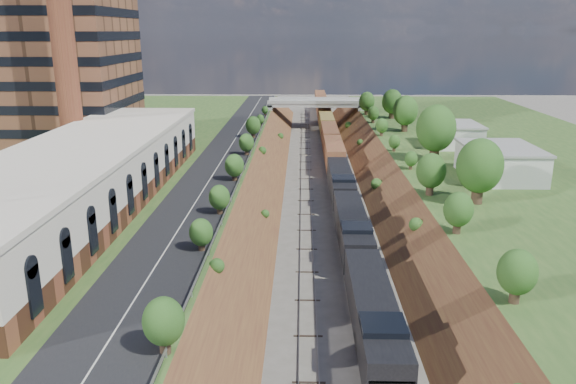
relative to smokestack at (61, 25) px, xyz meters
The scene contains 16 objects.
platform_left 23.05m from the smokestack, 53.13° to the left, with size 44.00×180.00×5.00m, color #325724.
platform_right 72.69m from the smokestack, ahead, with size 44.00×180.00×5.00m, color #325724.
embankment_left 35.58m from the smokestack, ahead, with size 7.07×180.00×7.07m, color brown.
embankment_right 53.39m from the smokestack, ahead, with size 7.07×180.00×7.07m, color brown.
rail_left_track 41.86m from the smokestack, ahead, with size 1.58×180.00×0.18m, color gray.
rail_right_track 46.11m from the smokestack, ahead, with size 1.58×180.00×0.18m, color gray.
road 28.88m from the smokestack, 11.04° to the left, with size 8.00×180.00×0.10m, color black.
guardrail 31.59m from the smokestack, ahead, with size 0.10×171.00×0.70m.
commercial_building 25.69m from the smokestack, 66.04° to the right, with size 14.30×62.30×7.00m.
smokestack is the anchor object (origin of this frame).
overpass 77.82m from the smokestack, 61.39° to the left, with size 24.50×8.30×7.40m.
white_building_near 62.29m from the smokestack, ahead, with size 9.00×12.00×4.00m, color silver.
white_building_far 64.31m from the smokestack, 16.97° to the left, with size 8.00×10.00×3.60m, color silver.
tree_right_large 57.52m from the smokestack, 16.80° to the right, with size 5.25×5.25×7.61m.
tree_left_crest 46.95m from the smokestack, 56.09° to the right, with size 2.45×2.45×3.55m.
freight_train 57.86m from the smokestack, 43.71° to the left, with size 3.22×163.61×4.77m.
Camera 1 is at (-3.20, -22.50, 24.21)m, focal length 35.00 mm.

